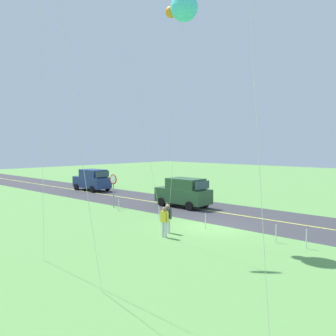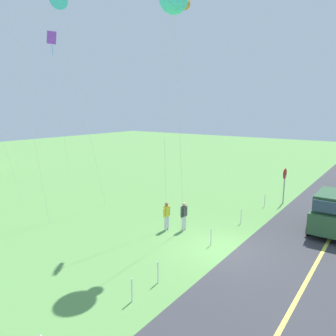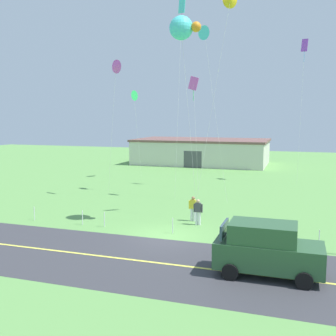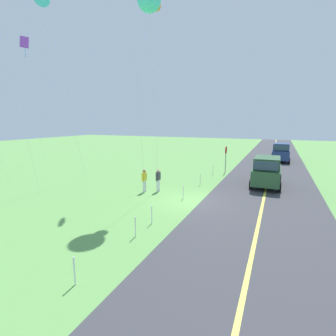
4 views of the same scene
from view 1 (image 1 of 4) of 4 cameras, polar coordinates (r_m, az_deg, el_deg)
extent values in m
cube|color=#60994C|center=(21.36, 7.48, -9.48)|extent=(120.00, 120.00, 0.10)
cube|color=#38383D|center=(24.65, 12.93, -7.64)|extent=(120.00, 7.00, 0.00)
cube|color=#E5E04C|center=(24.65, 12.93, -7.63)|extent=(120.00, 0.16, 0.00)
cube|color=#2D5633|center=(27.75, 2.42, -4.42)|extent=(4.40, 1.90, 1.10)
cube|color=#2D5633|center=(27.47, 2.83, -2.51)|extent=(2.73, 1.75, 0.80)
cube|color=#334756|center=(28.18, 1.13, -2.35)|extent=(0.10, 1.61, 0.64)
cube|color=#334756|center=(26.47, 5.52, -2.76)|extent=(0.10, 1.61, 0.60)
cylinder|color=black|center=(28.09, -1.07, -5.45)|extent=(0.68, 0.22, 0.68)
cylinder|color=black|center=(29.47, 1.50, -5.02)|extent=(0.68, 0.22, 0.68)
cylinder|color=black|center=(26.21, 3.46, -6.12)|extent=(0.68, 0.22, 0.68)
cylinder|color=black|center=(27.69, 5.97, -5.61)|extent=(0.68, 0.22, 0.68)
cube|color=navy|center=(38.45, -12.13, -2.23)|extent=(4.40, 1.90, 1.10)
cube|color=navy|center=(38.16, -11.93, -0.84)|extent=(2.73, 1.75, 0.80)
cube|color=#334756|center=(39.05, -12.85, -0.75)|extent=(0.10, 1.62, 0.64)
cube|color=#334756|center=(36.85, -10.48, -0.98)|extent=(0.10, 1.62, 0.60)
cylinder|color=black|center=(39.16, -14.46, -2.97)|extent=(0.68, 0.22, 0.68)
cylinder|color=black|center=(40.21, -12.18, -2.76)|extent=(0.68, 0.22, 0.68)
cylinder|color=black|center=(36.80, -12.05, -3.35)|extent=(0.68, 0.22, 0.68)
cylinder|color=black|center=(37.92, -9.70, -3.12)|extent=(0.68, 0.22, 0.68)
cylinder|color=gray|center=(27.79, -8.74, -4.11)|extent=(0.08, 0.08, 2.10)
cylinder|color=red|center=(27.66, -8.77, -1.80)|extent=(0.76, 0.04, 0.76)
cylinder|color=white|center=(27.65, -8.81, -1.81)|extent=(0.62, 0.01, 0.62)
cylinder|color=silver|center=(18.73, -0.39, -9.89)|extent=(0.16, 0.16, 0.82)
cylinder|color=silver|center=(18.85, -0.80, -9.80)|extent=(0.16, 0.16, 0.82)
cube|color=yellow|center=(18.64, -0.60, -7.78)|extent=(0.36, 0.22, 0.56)
cylinder|color=yellow|center=(18.49, -0.05, -8.03)|extent=(0.10, 0.10, 0.52)
cylinder|color=yellow|center=(18.81, -1.13, -7.83)|extent=(0.10, 0.10, 0.52)
sphere|color=#9E704C|center=(18.57, -0.60, -6.60)|extent=(0.22, 0.22, 0.22)
cylinder|color=silver|center=(19.66, 0.12, -9.23)|extent=(0.16, 0.16, 0.82)
cylinder|color=silver|center=(19.78, -0.27, -9.15)|extent=(0.16, 0.16, 0.82)
cube|color=#3F3F47|center=(19.57, -0.08, -7.22)|extent=(0.36, 0.22, 0.56)
cylinder|color=#3F3F47|center=(19.42, 0.45, -7.46)|extent=(0.10, 0.10, 0.52)
cylinder|color=#3F3F47|center=(19.75, -0.59, -7.28)|extent=(0.10, 0.10, 0.52)
sphere|color=#D8AD84|center=(19.50, -0.08, -6.10)|extent=(0.22, 0.22, 0.22)
cylinder|color=silver|center=(18.42, -4.64, 10.32)|extent=(1.85, 1.78, 13.88)
cylinder|color=silver|center=(18.89, 1.21, 6.98)|extent=(1.13, 0.06, 11.78)
sphere|color=#4CD8D8|center=(19.78, 2.61, 24.34)|extent=(1.40, 1.40, 1.40)
sphere|color=orange|center=(20.34, 0.49, 23.75)|extent=(0.60, 0.60, 0.60)
cylinder|color=silver|center=(11.23, -16.33, 19.38)|extent=(0.23, 2.59, 15.75)
cylinder|color=silver|center=(8.31, 14.07, 7.02)|extent=(1.15, 0.49, 10.62)
cylinder|color=silver|center=(14.33, -19.59, 10.38)|extent=(2.22, 1.04, 13.06)
cylinder|color=silver|center=(18.01, 21.31, -10.57)|extent=(0.05, 0.05, 0.90)
cylinder|color=silver|center=(18.59, 16.93, -10.03)|extent=(0.05, 0.05, 0.90)
cylinder|color=silver|center=(20.78, 6.03, -8.43)|extent=(0.05, 0.05, 0.90)
cylinder|color=silver|center=(23.18, -1.46, -7.14)|extent=(0.05, 0.05, 0.90)
cylinder|color=silver|center=(26.15, -7.91, -5.93)|extent=(0.05, 0.05, 0.90)
camera|label=2|loc=(23.38, 46.01, 7.27)|focal=33.95mm
camera|label=3|loc=(42.09, 16.23, 5.99)|focal=43.06mm
camera|label=4|loc=(21.69, 48.87, 2.50)|focal=26.82mm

